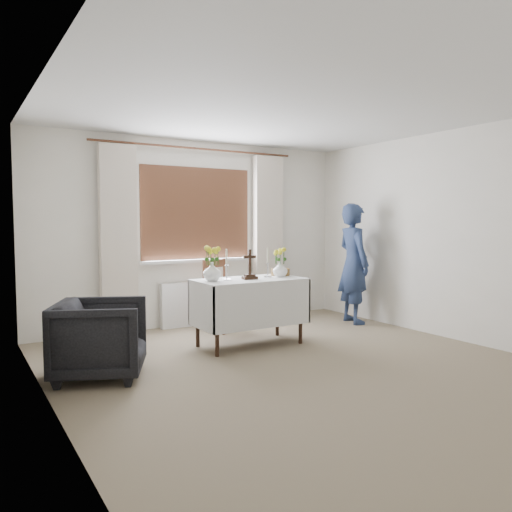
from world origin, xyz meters
The scene contains 12 objects.
ground centered at (0.00, 0.00, 0.00)m, with size 5.00×5.00×0.00m, color gray.
altar_table centered at (0.01, 1.09, 0.38)m, with size 1.24×0.64×0.76m, color silver.
wooden_chair centered at (0.12, 1.94, 0.46)m, with size 0.42×0.42×0.92m, color brown, non-canonical shape.
armchair centered at (-1.74, 0.79, 0.36)m, with size 0.76×0.78×0.71m, color black.
person centered at (1.90, 1.44, 0.83)m, with size 0.61×0.40×1.66m, color navy.
radiator centered at (0.00, 2.42, 0.30)m, with size 1.10×0.10×0.60m, color silver.
wooden_cross centered at (-0.01, 1.06, 0.93)m, with size 0.16×0.11×0.34m, color black, non-canonical shape.
candlestick_left centered at (-0.26, 1.13, 0.93)m, with size 0.10×0.10×0.34m, color silver, non-canonical shape.
candlestick_right centered at (0.27, 1.12, 0.93)m, with size 0.10×0.10×0.35m, color silver, non-canonical shape.
flower_vase_left centered at (-0.44, 1.14, 0.87)m, with size 0.20×0.20×0.21m, color white.
flower_vase_right centered at (0.42, 1.08, 0.85)m, with size 0.17×0.17×0.18m, color white.
wicker_basket centered at (0.51, 1.21, 0.80)m, with size 0.23×0.23×0.09m, color brown.
Camera 1 is at (-2.86, -3.73, 1.41)m, focal length 35.00 mm.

